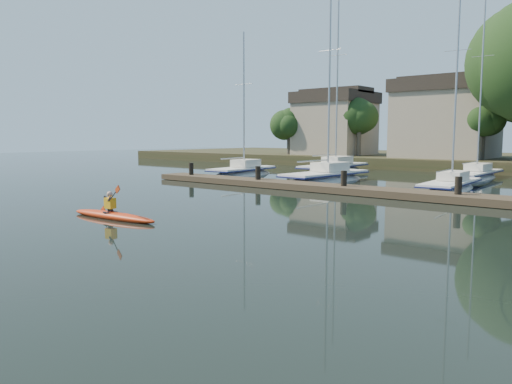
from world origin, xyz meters
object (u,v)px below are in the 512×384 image
Objects in this scene: sailboat_0 at (242,178)px; sailboat_5 at (334,175)px; kayak at (113,214)px; sailboat_2 at (450,194)px; sailboat_1 at (326,185)px; sailboat_6 at (475,182)px; dock at (396,193)px.

sailboat_5 reaches higher than sailboat_0.
kayak is 18.81m from sailboat_2.
sailboat_1 is 1.12× the size of sailboat_2.
kayak is 0.31× the size of sailboat_6.
sailboat_6 is (-0.10, 13.36, -0.37)m from dock.
sailboat_0 reaches higher than dock.
sailboat_5 is (3.75, 7.31, -0.01)m from sailboat_0.
sailboat_1 is 0.90× the size of sailboat_5.
sailboat_2 is (8.26, -0.13, 0.04)m from sailboat_1.
dock is 8.75m from sailboat_1.
sailboat_6 is (-1.14, 8.55, -0.00)m from sailboat_2.
sailboat_1 reaches higher than dock.
sailboat_6 reaches higher than dock.
kayak is at bearing -67.30° from sailboat_0.
kayak is 0.27× the size of sailboat_5.
dock is at bearing -90.44° from sailboat_6.
sailboat_2 is (15.94, -0.42, 0.03)m from sailboat_0.
dock is 2.80× the size of sailboat_0.
sailboat_0 is 0.83× the size of sailboat_6.
sailboat_1 reaches higher than kayak.
sailboat_5 is (-11.14, 12.54, -0.41)m from dock.
dock is 15.79m from sailboat_0.
sailboat_0 is 15.95m from sailboat_2.
sailboat_2 reaches higher than sailboat_0.
sailboat_6 reaches higher than kayak.
sailboat_0 is at bearing 160.66° from dock.
sailboat_2 is 0.80× the size of sailboat_5.
sailboat_5 is (-3.93, 7.60, -0.00)m from sailboat_1.
kayak is 17.92m from sailboat_1.
sailboat_1 is at bearing 175.49° from sailboat_2.
sailboat_0 is (-9.54, 18.11, -0.37)m from kayak.
sailboat_6 reaches higher than sailboat_0.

